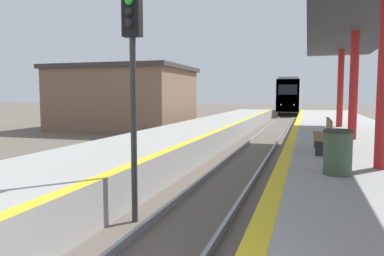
{
  "coord_description": "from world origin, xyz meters",
  "views": [
    {
      "loc": [
        2.14,
        -1.74,
        2.54
      ],
      "look_at": [
        -4.88,
        21.1,
        0.42
      ],
      "focal_mm": 35.0,
      "sensor_mm": 36.0,
      "label": 1
    }
  ],
  "objects_px": {
    "train": "(291,96)",
    "bench": "(324,134)",
    "trash_bin": "(338,152)",
    "signal_near": "(132,62)"
  },
  "relations": [
    {
      "from": "train",
      "to": "signal_near",
      "type": "bearing_deg",
      "value": -91.32
    },
    {
      "from": "trash_bin",
      "to": "train",
      "type": "bearing_deg",
      "value": 93.35
    },
    {
      "from": "bench",
      "to": "signal_near",
      "type": "bearing_deg",
      "value": -130.67
    },
    {
      "from": "signal_near",
      "to": "bench",
      "type": "relative_size",
      "value": 2.31
    },
    {
      "from": "train",
      "to": "bench",
      "type": "height_order",
      "value": "train"
    },
    {
      "from": "train",
      "to": "bench",
      "type": "distance_m",
      "value": 43.95
    },
    {
      "from": "trash_bin",
      "to": "bench",
      "type": "relative_size",
      "value": 0.46
    },
    {
      "from": "signal_near",
      "to": "bench",
      "type": "distance_m",
      "value": 5.98
    },
    {
      "from": "train",
      "to": "bench",
      "type": "relative_size",
      "value": 11.24
    },
    {
      "from": "train",
      "to": "bench",
      "type": "bearing_deg",
      "value": -86.58
    }
  ]
}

